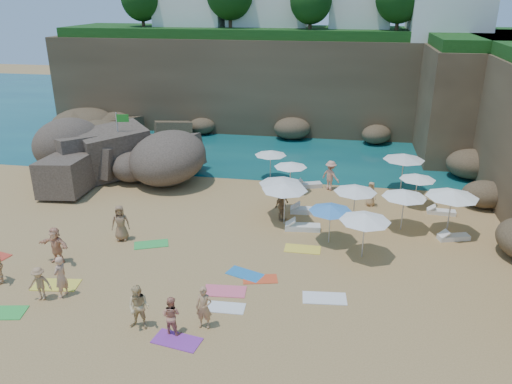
% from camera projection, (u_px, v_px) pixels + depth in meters
% --- Properties ---
extents(ground, '(120.00, 120.00, 0.00)m').
position_uv_depth(ground, '(205.00, 250.00, 24.18)').
color(ground, tan).
rests_on(ground, ground).
extents(seawater, '(120.00, 120.00, 0.00)m').
position_uv_depth(seawater, '(283.00, 113.00, 51.61)').
color(seawater, '#0C4751').
rests_on(seawater, ground).
extents(cliff_back, '(44.00, 8.00, 8.00)m').
position_uv_depth(cliff_back, '(298.00, 83.00, 45.23)').
color(cliff_back, brown).
rests_on(cliff_back, ground).
extents(cliff_corner, '(10.00, 12.00, 8.00)m').
position_uv_depth(cliff_corner, '(487.00, 100.00, 38.22)').
color(cliff_corner, brown).
rests_on(cliff_corner, ground).
extents(rock_promontory, '(12.00, 7.00, 2.00)m').
position_uv_depth(rock_promontory, '(127.00, 146.00, 40.59)').
color(rock_promontory, brown).
rests_on(rock_promontory, ground).
extents(marina_masts, '(3.10, 0.10, 6.00)m').
position_uv_depth(marina_masts, '(130.00, 80.00, 53.17)').
color(marina_masts, white).
rests_on(marina_masts, ground).
extents(rock_outcrop, '(10.21, 8.42, 3.63)m').
position_uv_depth(rock_outcrop, '(108.00, 182.00, 32.94)').
color(rock_outcrop, brown).
rests_on(rock_outcrop, ground).
extents(flag_pole, '(0.86, 0.18, 4.42)m').
position_uv_depth(flag_pole, '(120.00, 137.00, 32.79)').
color(flag_pole, silver).
rests_on(flag_pole, ground).
extents(parasol_0, '(2.11, 2.11, 2.00)m').
position_uv_depth(parasol_0, '(271.00, 153.00, 32.77)').
color(parasol_0, silver).
rests_on(parasol_0, ground).
extents(parasol_1, '(2.05, 2.05, 1.94)m').
position_uv_depth(parasol_1, '(291.00, 165.00, 30.69)').
color(parasol_1, silver).
rests_on(parasol_1, ground).
extents(parasol_2, '(2.55, 2.55, 2.41)m').
position_uv_depth(parasol_2, '(404.00, 157.00, 30.73)').
color(parasol_2, silver).
rests_on(parasol_2, ground).
extents(parasol_3, '(2.61, 2.61, 2.47)m').
position_uv_depth(parasol_3, '(453.00, 193.00, 24.97)').
color(parasol_3, silver).
rests_on(parasol_3, ground).
extents(parasol_4, '(2.06, 2.06, 1.95)m').
position_uv_depth(parasol_4, '(418.00, 177.00, 28.61)').
color(parasol_4, silver).
rests_on(parasol_4, ground).
extents(parasol_5, '(2.45, 2.45, 2.31)m').
position_uv_depth(parasol_5, '(285.00, 187.00, 26.22)').
color(parasol_5, silver).
rests_on(parasol_5, ground).
extents(parasol_6, '(2.20, 2.20, 2.08)m').
position_uv_depth(parasol_6, '(283.00, 182.00, 27.54)').
color(parasol_6, silver).
rests_on(parasol_6, ground).
extents(parasol_7, '(2.29, 2.29, 2.16)m').
position_uv_depth(parasol_7, '(356.00, 189.00, 26.32)').
color(parasol_7, silver).
rests_on(parasol_7, ground).
extents(parasol_8, '(2.32, 2.32, 2.19)m').
position_uv_depth(parasol_8, '(405.00, 194.00, 25.58)').
color(parasol_8, silver).
rests_on(parasol_8, ground).
extents(parasol_9, '(2.41, 2.41, 2.28)m').
position_uv_depth(parasol_9, '(281.00, 181.00, 27.14)').
color(parasol_9, silver).
rests_on(parasol_9, ground).
extents(parasol_10, '(2.15, 2.15, 2.04)m').
position_uv_depth(parasol_10, '(331.00, 208.00, 24.27)').
color(parasol_10, silver).
rests_on(parasol_10, ground).
extents(parasol_11, '(2.37, 2.37, 2.24)m').
position_uv_depth(parasol_11, '(365.00, 217.00, 22.80)').
color(parasol_11, silver).
rests_on(parasol_11, ground).
extents(lounger_0, '(2.01, 0.96, 0.30)m').
position_uv_depth(lounger_0, '(280.00, 188.00, 31.55)').
color(lounger_0, white).
rests_on(lounger_0, ground).
extents(lounger_1, '(1.88, 0.76, 0.29)m').
position_uv_depth(lounger_1, '(307.00, 211.00, 28.23)').
color(lounger_1, white).
rests_on(lounger_1, ground).
extents(lounger_2, '(1.88, 1.19, 0.28)m').
position_uv_depth(lounger_2, '(308.00, 185.00, 31.95)').
color(lounger_2, silver).
rests_on(lounger_2, ground).
extents(lounger_3, '(1.89, 0.77, 0.29)m').
position_uv_depth(lounger_3, '(303.00, 227.00, 26.22)').
color(lounger_3, white).
rests_on(lounger_3, ground).
extents(lounger_4, '(1.56, 0.59, 0.24)m').
position_uv_depth(lounger_4, '(441.00, 212.00, 28.10)').
color(lounger_4, white).
rests_on(lounger_4, ground).
extents(lounger_5, '(1.66, 0.97, 0.24)m').
position_uv_depth(lounger_5, '(454.00, 237.00, 25.19)').
color(lounger_5, white).
rests_on(lounger_5, ground).
extents(towel_3, '(2.01, 1.27, 0.03)m').
position_uv_depth(towel_3, '(1.00, 313.00, 19.42)').
color(towel_3, green).
rests_on(towel_3, ground).
extents(towel_4, '(2.02, 1.20, 0.03)m').
position_uv_depth(towel_4, '(56.00, 285.00, 21.28)').
color(towel_4, yellow).
rests_on(towel_4, ground).
extents(towel_5, '(1.56, 0.82, 0.03)m').
position_uv_depth(towel_5, '(226.00, 308.00, 19.74)').
color(towel_5, white).
rests_on(towel_5, ground).
extents(towel_6, '(1.84, 1.14, 0.03)m').
position_uv_depth(towel_6, '(177.00, 340.00, 17.87)').
color(towel_6, purple).
rests_on(towel_6, ground).
extents(towel_8, '(1.78, 1.30, 0.03)m').
position_uv_depth(towel_8, '(245.00, 274.00, 22.10)').
color(towel_8, '#2377BC').
rests_on(towel_8, ground).
extents(towel_9, '(1.82, 1.02, 0.03)m').
position_uv_depth(towel_9, '(225.00, 291.00, 20.83)').
color(towel_9, '#F25E79').
rests_on(towel_9, ground).
extents(towel_10, '(1.63, 1.07, 0.03)m').
position_uv_depth(towel_10, '(260.00, 279.00, 21.71)').
color(towel_10, '#EA4C24').
rests_on(towel_10, ground).
extents(towel_11, '(1.85, 1.40, 0.03)m').
position_uv_depth(towel_11, '(151.00, 244.00, 24.72)').
color(towel_11, green).
rests_on(towel_11, ground).
extents(towel_12, '(1.74, 0.87, 0.03)m').
position_uv_depth(towel_12, '(303.00, 249.00, 24.26)').
color(towel_12, yellow).
rests_on(towel_12, ground).
extents(towel_13, '(1.86, 1.06, 0.03)m').
position_uv_depth(towel_13, '(325.00, 298.00, 20.35)').
color(towel_13, white).
rests_on(towel_13, ground).
extents(person_stand_1, '(0.82, 0.68, 1.51)m').
position_uv_depth(person_stand_1, '(171.00, 315.00, 18.04)').
color(person_stand_1, tan).
rests_on(person_stand_1, ground).
extents(person_stand_2, '(1.31, 1.13, 1.92)m').
position_uv_depth(person_stand_2, '(331.00, 176.00, 31.25)').
color(person_stand_2, tan).
rests_on(person_stand_2, ground).
extents(person_stand_3, '(0.92, 1.15, 1.82)m').
position_uv_depth(person_stand_3, '(282.00, 205.00, 27.03)').
color(person_stand_3, olive).
rests_on(person_stand_3, ground).
extents(person_stand_4, '(0.81, 0.62, 1.47)m').
position_uv_depth(person_stand_4, '(371.00, 194.00, 28.99)').
color(person_stand_4, tan).
rests_on(person_stand_4, ground).
extents(person_stand_5, '(1.58, 0.51, 1.68)m').
position_uv_depth(person_stand_5, '(112.00, 161.00, 34.32)').
color(person_stand_5, tan).
rests_on(person_stand_5, ground).
extents(person_stand_6, '(0.54, 0.72, 1.81)m').
position_uv_depth(person_stand_6, '(61.00, 277.00, 20.20)').
color(person_stand_6, tan).
rests_on(person_stand_6, ground).
extents(person_lie_0, '(1.18, 1.58, 0.38)m').
position_uv_depth(person_lie_0, '(42.00, 296.00, 20.21)').
color(person_lie_0, '#AB7F55').
rests_on(person_lie_0, ground).
extents(person_lie_1, '(1.87, 1.89, 0.41)m').
position_uv_depth(person_lie_1, '(1.00, 278.00, 21.42)').
color(person_lie_1, '#EDBC86').
rests_on(person_lie_1, ground).
extents(person_lie_2, '(1.39, 2.01, 0.49)m').
position_uv_depth(person_lie_2, '(122.00, 235.00, 25.10)').
color(person_lie_2, '#8B6745').
rests_on(person_lie_2, ground).
extents(person_lie_3, '(1.93, 2.03, 0.46)m').
position_uv_depth(person_lie_3, '(58.00, 258.00, 23.00)').
color(person_lie_3, tan).
rests_on(person_lie_3, ground).
extents(person_lie_4, '(0.63, 1.68, 0.40)m').
position_uv_depth(person_lie_4, '(205.00, 323.00, 18.54)').
color(person_lie_4, tan).
rests_on(person_lie_4, ground).
extents(person_lie_5, '(0.94, 1.79, 0.66)m').
position_uv_depth(person_lie_5, '(140.00, 320.00, 18.45)').
color(person_lie_5, tan).
rests_on(person_lie_5, ground).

